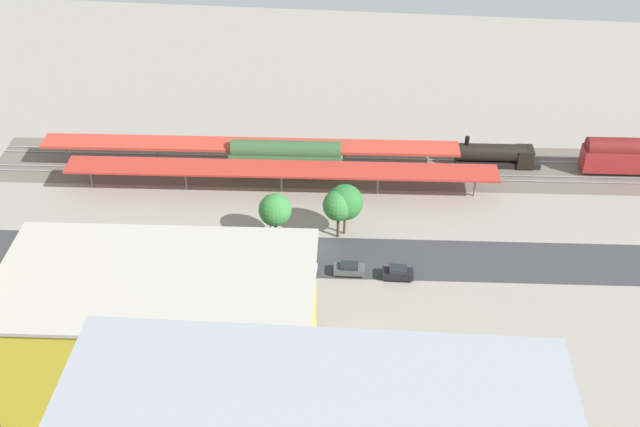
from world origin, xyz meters
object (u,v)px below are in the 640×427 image
locomotive (498,155)px  street_tree_0 (275,210)px  parked_car_1 (349,269)px  street_tree_1 (345,202)px  parked_car_0 (398,273)px  parked_car_3 (256,265)px  parked_car_4 (206,260)px  box_truck_0 (118,287)px  passenger_coach (636,155)px  traffic_light (269,209)px  platform_canopy_near (281,169)px  parked_car_2 (299,268)px  platform_canopy_far (250,145)px  freight_coach_far (286,157)px  street_tree_2 (338,206)px  construction_building (165,339)px

locomotive → street_tree_0: street_tree_0 is taller
parked_car_1 → street_tree_1: bearing=-81.4°
parked_car_0 → street_tree_1: 12.98m
parked_car_3 → street_tree_1: 15.48m
parked_car_4 → box_truck_0: size_ratio=0.54×
passenger_coach → box_truck_0: passenger_coach is taller
traffic_light → platform_canopy_near: bearing=-90.1°
parked_car_4 → street_tree_0: (-8.74, -7.11, 4.04)m
parked_car_4 → box_truck_0: (9.77, 7.79, 1.03)m
parked_car_2 → street_tree_0: (4.31, -7.52, 4.08)m
passenger_coach → parked_car_2: bearing=31.0°
platform_canopy_near → platform_canopy_far: size_ratio=0.99×
box_truck_0 → traffic_light: traffic_light is taller
platform_canopy_near → parked_car_2: size_ratio=13.74×
freight_coach_far → parked_car_1: bearing=116.3°
parked_car_1 → street_tree_2: bearing=-74.6°
box_truck_0 → freight_coach_far: bearing=-119.1°
platform_canopy_near → parked_car_3: 19.29m
freight_coach_far → parked_car_2: freight_coach_far is taller
parked_car_2 → street_tree_1: street_tree_1 is taller
platform_canopy_far → parked_car_2: bearing=113.7°
passenger_coach → parked_car_3: 63.98m
construction_building → street_tree_2: (-16.31, -30.98, -3.03)m
platform_canopy_far → street_tree_0: bearing=110.9°
passenger_coach → parked_car_1: size_ratio=3.95×
locomotive → street_tree_1: (23.39, 20.90, 3.66)m
locomotive → freight_coach_far: freight_coach_far is taller
parked_car_4 → construction_building: 24.22m
traffic_light → freight_coach_far: bearing=-90.2°
platform_canopy_near → locomotive: size_ratio=4.81×
parked_car_0 → box_truck_0: bearing=11.8°
parked_car_4 → box_truck_0: box_truck_0 is taller
freight_coach_far → parked_car_3: freight_coach_far is taller
street_tree_0 → traffic_light: size_ratio=1.04×
parked_car_0 → traffic_light: traffic_light is taller
parked_car_3 → street_tree_0: 8.64m
freight_coach_far → parked_car_4: (7.92, 24.04, -2.30)m
platform_canopy_near → passenger_coach: size_ratio=3.93×
parked_car_1 → street_tree_2: (2.22, -8.08, 4.72)m
parked_car_4 → freight_coach_far: bearing=-108.2°
locomotive → freight_coach_far: size_ratio=0.76×
parked_car_1 → street_tree_1: street_tree_1 is taller
passenger_coach → street_tree_2: 50.76m
parked_car_4 → traffic_light: traffic_light is taller
platform_canopy_far → street_tree_2: size_ratio=8.63×
construction_building → street_tree_1: bearing=-122.0°
platform_canopy_far → street_tree_2: (-15.61, 16.79, 1.16)m
construction_building → street_tree_0: construction_building is taller
freight_coach_far → street_tree_2: (-9.66, 15.97, 2.45)m
parked_car_3 → traffic_light: traffic_light is taller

